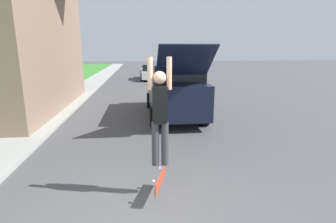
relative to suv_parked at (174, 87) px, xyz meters
name	(u,v)px	position (x,y,z in m)	size (l,w,h in m)	color
sidewalk	(32,126)	(-5.09, -1.19, -1.09)	(1.80, 80.00, 0.10)	#9E9E99
suv_parked	(174,87)	(0.00, 0.00, 0.00)	(2.06, 5.72, 2.78)	black
car_down_street	(151,72)	(-0.29, 13.48, -0.49)	(1.86, 4.55, 1.36)	silver
skateboarder	(160,111)	(-1.03, -5.95, 0.44)	(0.41, 0.22, 1.92)	#38383D
skateboard	(160,180)	(-1.04, -6.06, -0.80)	(0.28, 0.78, 0.25)	#B73D23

